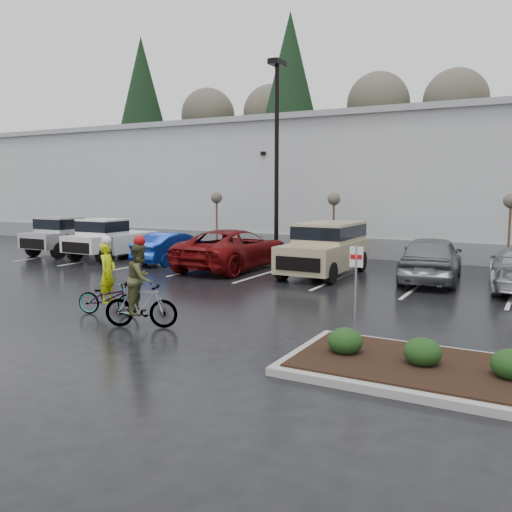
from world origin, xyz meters
The scene contains 21 objects.
ground centered at (0.00, 0.00, 0.00)m, with size 120.00×120.00×0.00m, color black.
warehouse centered at (0.00, 21.99, 3.65)m, with size 60.50×15.50×7.20m.
wooded_ridge centered at (0.00, 45.00, 3.00)m, with size 80.00×25.00×6.00m, color #273E1A.
lamppost centered at (-4.00, 12.00, 5.69)m, with size 0.50×1.00×9.22m.
sapling_west centered at (-8.00, 13.00, 2.73)m, with size 0.60×0.60×3.20m.
sapling_mid centered at (-1.50, 13.00, 2.73)m, with size 0.60×0.60×3.20m.
sapling_east centered at (6.00, 13.00, 2.73)m, with size 0.60×0.60×3.20m.
curb_island centered at (7.00, -1.00, 0.07)m, with size 8.00×3.00×0.15m, color gray.
mulch_bed centered at (7.00, -1.00, 0.17)m, with size 7.60×2.60×0.04m, color black.
shrub_a centered at (4.00, -1.00, 0.41)m, with size 0.70×0.70×0.52m, color black.
shrub_b centered at (5.50, -1.00, 0.41)m, with size 0.70×0.70×0.52m, color black.
shrub_c centered at (7.00, -1.00, 0.41)m, with size 0.70×0.70×0.52m, color black.
fire_lane_sign centered at (3.80, 0.20, 1.41)m, with size 0.30×0.05×2.20m.
pickup_silver centered at (-14.34, 9.08, 0.98)m, with size 2.10×5.20×1.96m, color #B8BAC0, non-canonical shape.
pickup_white centered at (-11.21, 8.87, 0.98)m, with size 2.10×5.20×1.96m, color white, non-canonical shape.
car_blue centered at (-7.61, 8.82, 0.70)m, with size 1.49×4.26×1.40m, color navy.
car_red centered at (-4.30, 8.56, 0.84)m, with size 2.80×6.08×1.69m, color #69090A.
suv_tan centered at (-0.31, 8.80, 1.03)m, with size 2.20×5.10×2.06m, color tan, non-canonical shape.
car_grey centered at (3.68, 9.28, 0.86)m, with size 2.03×5.04×1.72m, color slate.
cyclist_hivis centered at (-2.96, -0.29, 0.67)m, with size 1.88×1.05×2.16m.
cyclist_olive centered at (-1.30, -0.90, 0.84)m, with size 1.83×1.14×2.30m.
Camera 1 is at (7.44, -11.01, 3.44)m, focal length 38.00 mm.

